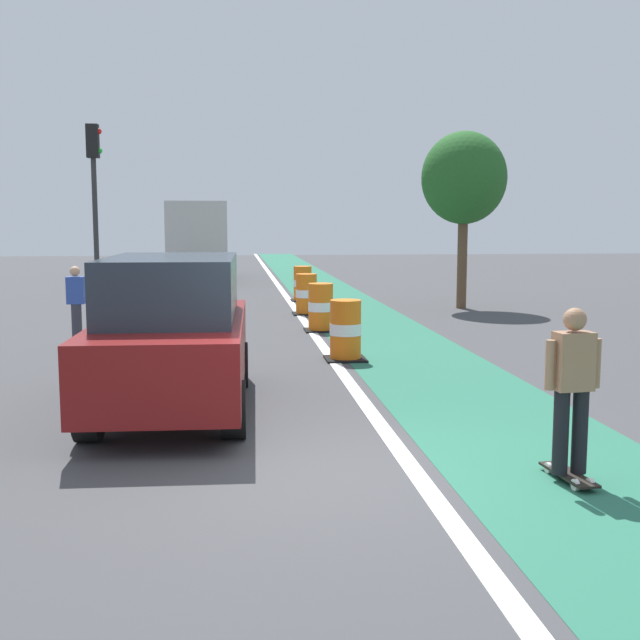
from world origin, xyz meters
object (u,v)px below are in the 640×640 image
(delivery_truck_down_block, at_px, (197,236))
(traffic_light_corner, at_px, (94,184))
(parked_suv_nearest, at_px, (173,333))
(traffic_barrel_front, at_px, (345,331))
(traffic_barrel_back, at_px, (306,295))
(traffic_barrel_mid, at_px, (321,308))
(skateboarder_on_lane, at_px, (572,389))
(pedestrian_crossing, at_px, (76,304))
(street_tree_sidewalk, at_px, (464,179))
(traffic_barrel_far, at_px, (303,284))

(delivery_truck_down_block, distance_m, traffic_light_corner, 11.35)
(parked_suv_nearest, xyz_separation_m, traffic_barrel_front, (2.80, 3.53, -0.50))
(traffic_barrel_back, bearing_deg, traffic_barrel_mid, -89.68)
(traffic_light_corner, bearing_deg, traffic_barrel_mid, -39.83)
(traffic_barrel_front, bearing_deg, parked_suv_nearest, -128.44)
(parked_suv_nearest, bearing_deg, skateboarder_on_lane, -39.99)
(traffic_barrel_back, xyz_separation_m, pedestrian_crossing, (-5.07, -4.95, 0.33))
(traffic_barrel_front, relative_size, traffic_light_corner, 0.21)
(skateboarder_on_lane, height_order, traffic_light_corner, traffic_light_corner)
(skateboarder_on_lane, xyz_separation_m, traffic_barrel_back, (-1.22, 13.93, -0.38))
(street_tree_sidewalk, bearing_deg, traffic_barrel_back, -167.39)
(parked_suv_nearest, height_order, traffic_barrel_far, parked_suv_nearest)
(parked_suv_nearest, bearing_deg, traffic_barrel_far, 78.07)
(skateboarder_on_lane, bearing_deg, parked_suv_nearest, 140.01)
(skateboarder_on_lane, relative_size, delivery_truck_down_block, 0.22)
(traffic_light_corner, bearing_deg, traffic_barrel_front, -56.21)
(traffic_light_corner, height_order, pedestrian_crossing, traffic_light_corner)
(pedestrian_crossing, bearing_deg, traffic_barrel_far, 58.11)
(traffic_barrel_mid, bearing_deg, pedestrian_crossing, -161.57)
(parked_suv_nearest, relative_size, traffic_barrel_mid, 4.27)
(traffic_barrel_mid, bearing_deg, traffic_barrel_back, 90.32)
(pedestrian_crossing, height_order, street_tree_sidewalk, street_tree_sidewalk)
(skateboarder_on_lane, relative_size, traffic_barrel_back, 1.55)
(skateboarder_on_lane, xyz_separation_m, delivery_truck_down_block, (-4.64, 26.43, 0.94))
(traffic_barrel_back, relative_size, traffic_light_corner, 0.21)
(traffic_barrel_far, relative_size, pedestrian_crossing, 0.68)
(traffic_light_corner, xyz_separation_m, street_tree_sidewalk, (10.26, -0.47, 0.17))
(parked_suv_nearest, distance_m, traffic_barrel_far, 14.45)
(skateboarder_on_lane, distance_m, traffic_barrel_far, 17.51)
(parked_suv_nearest, height_order, traffic_barrel_front, parked_suv_nearest)
(traffic_light_corner, distance_m, street_tree_sidewalk, 10.27)
(skateboarder_on_lane, distance_m, street_tree_sidewalk, 15.57)
(traffic_barrel_mid, bearing_deg, parked_suv_nearest, -110.80)
(parked_suv_nearest, relative_size, pedestrian_crossing, 2.89)
(delivery_truck_down_block, bearing_deg, traffic_barrel_back, -74.73)
(traffic_barrel_back, distance_m, pedestrian_crossing, 7.09)
(traffic_barrel_front, height_order, pedestrian_crossing, pedestrian_crossing)
(traffic_barrel_far, bearing_deg, delivery_truck_down_block, 112.07)
(delivery_truck_down_block, bearing_deg, traffic_barrel_far, -67.93)
(skateboarder_on_lane, xyz_separation_m, traffic_light_corner, (-6.91, 15.43, 2.59))
(traffic_barrel_front, height_order, traffic_barrel_far, same)
(traffic_light_corner, bearing_deg, parked_suv_nearest, -76.41)
(pedestrian_crossing, bearing_deg, parked_suv_nearest, -67.77)
(traffic_barrel_front, distance_m, delivery_truck_down_block, 19.89)
(delivery_truck_down_block, bearing_deg, traffic_barrel_mid, -77.72)
(delivery_truck_down_block, bearing_deg, traffic_barrel_front, -80.00)
(traffic_barrel_back, relative_size, street_tree_sidewalk, 0.22)
(parked_suv_nearest, distance_m, delivery_truck_down_block, 23.10)
(traffic_barrel_far, height_order, pedestrian_crossing, pedestrian_crossing)
(parked_suv_nearest, bearing_deg, traffic_barrel_mid, 69.20)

